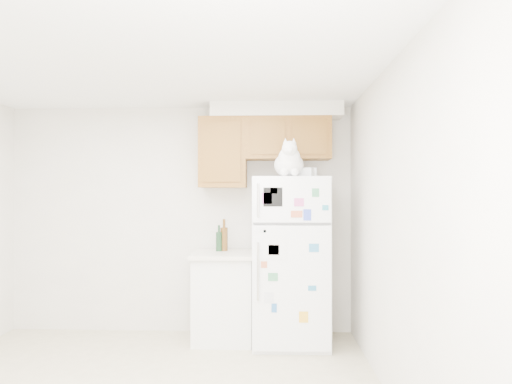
{
  "coord_description": "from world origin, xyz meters",
  "views": [
    {
      "loc": [
        1.0,
        -3.08,
        1.52
      ],
      "look_at": [
        0.86,
        1.55,
        1.55
      ],
      "focal_mm": 32.0,
      "sensor_mm": 36.0,
      "label": 1
    }
  ],
  "objects_px": {
    "storage_box_front": "(305,172)",
    "bottle_green": "(219,238)",
    "cat": "(289,163)",
    "base_counter": "(224,296)",
    "refrigerator": "(290,260)",
    "storage_box_back": "(308,173)",
    "bottle_amber": "(224,235)"
  },
  "relations": [
    {
      "from": "storage_box_front",
      "to": "bottle_green",
      "type": "relative_size",
      "value": 0.54
    },
    {
      "from": "cat",
      "to": "base_counter",
      "type": "bearing_deg",
      "value": 159.12
    },
    {
      "from": "refrigerator",
      "to": "storage_box_back",
      "type": "bearing_deg",
      "value": 17.4
    },
    {
      "from": "storage_box_back",
      "to": "bottle_green",
      "type": "relative_size",
      "value": 0.65
    },
    {
      "from": "refrigerator",
      "to": "storage_box_front",
      "type": "xyz_separation_m",
      "value": [
        0.15,
        -0.12,
        0.89
      ]
    },
    {
      "from": "base_counter",
      "to": "bottle_green",
      "type": "xyz_separation_m",
      "value": [
        -0.06,
        0.09,
        0.6
      ]
    },
    {
      "from": "storage_box_front",
      "to": "bottle_green",
      "type": "xyz_separation_m",
      "value": [
        -0.9,
        0.29,
        -0.69
      ]
    },
    {
      "from": "base_counter",
      "to": "storage_box_back",
      "type": "distance_m",
      "value": 1.56
    },
    {
      "from": "storage_box_back",
      "to": "bottle_green",
      "type": "distance_m",
      "value": 1.17
    },
    {
      "from": "storage_box_front",
      "to": "bottle_amber",
      "type": "height_order",
      "value": "storage_box_front"
    },
    {
      "from": "refrigerator",
      "to": "base_counter",
      "type": "relative_size",
      "value": 1.85
    },
    {
      "from": "refrigerator",
      "to": "storage_box_back",
      "type": "distance_m",
      "value": 0.92
    },
    {
      "from": "refrigerator",
      "to": "bottle_amber",
      "type": "height_order",
      "value": "refrigerator"
    },
    {
      "from": "refrigerator",
      "to": "base_counter",
      "type": "height_order",
      "value": "refrigerator"
    },
    {
      "from": "cat",
      "to": "bottle_amber",
      "type": "relative_size",
      "value": 1.55
    },
    {
      "from": "cat",
      "to": "bottle_amber",
      "type": "xyz_separation_m",
      "value": [
        -0.68,
        0.38,
        -0.75
      ]
    },
    {
      "from": "base_counter",
      "to": "bottle_amber",
      "type": "distance_m",
      "value": 0.64
    },
    {
      "from": "bottle_amber",
      "to": "base_counter",
      "type": "bearing_deg",
      "value": -84.86
    },
    {
      "from": "storage_box_back",
      "to": "bottle_green",
      "type": "bearing_deg",
      "value": 177.12
    },
    {
      "from": "refrigerator",
      "to": "storage_box_back",
      "type": "xyz_separation_m",
      "value": [
        0.19,
        0.06,
        0.9
      ]
    },
    {
      "from": "refrigerator",
      "to": "storage_box_front",
      "type": "bearing_deg",
      "value": -40.39
    },
    {
      "from": "cat",
      "to": "storage_box_back",
      "type": "bearing_deg",
      "value": 50.01
    },
    {
      "from": "storage_box_front",
      "to": "bottle_green",
      "type": "distance_m",
      "value": 1.17
    },
    {
      "from": "base_counter",
      "to": "bottle_green",
      "type": "bearing_deg",
      "value": 124.12
    },
    {
      "from": "storage_box_back",
      "to": "storage_box_front",
      "type": "relative_size",
      "value": 1.2
    },
    {
      "from": "bottle_amber",
      "to": "refrigerator",
      "type": "bearing_deg",
      "value": -15.92
    },
    {
      "from": "refrigerator",
      "to": "bottle_green",
      "type": "distance_m",
      "value": 0.8
    },
    {
      "from": "refrigerator",
      "to": "cat",
      "type": "xyz_separation_m",
      "value": [
        -0.02,
        -0.18,
        0.99
      ]
    },
    {
      "from": "base_counter",
      "to": "storage_box_front",
      "type": "xyz_separation_m",
      "value": [
        0.84,
        -0.2,
        1.28
      ]
    },
    {
      "from": "base_counter",
      "to": "bottle_green",
      "type": "height_order",
      "value": "bottle_green"
    },
    {
      "from": "bottle_amber",
      "to": "storage_box_front",
      "type": "bearing_deg",
      "value": -20.95
    },
    {
      "from": "refrigerator",
      "to": "storage_box_front",
      "type": "relative_size",
      "value": 11.33
    }
  ]
}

